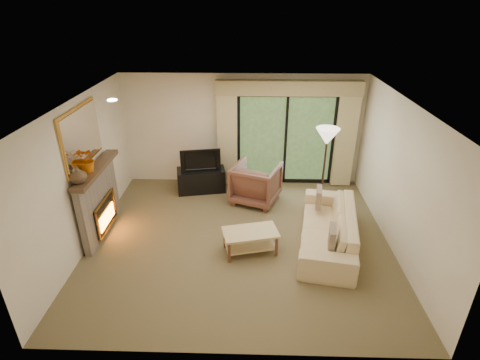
{
  "coord_description": "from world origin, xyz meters",
  "views": [
    {
      "loc": [
        0.18,
        -5.79,
        4.12
      ],
      "look_at": [
        0.0,
        0.3,
        1.1
      ],
      "focal_mm": 28.0,
      "sensor_mm": 36.0,
      "label": 1
    }
  ],
  "objects_px": {
    "coffee_table": "(250,241)",
    "sofa": "(328,227)",
    "armchair": "(256,183)",
    "media_console": "(201,180)"
  },
  "relations": [
    {
      "from": "armchair",
      "to": "coffee_table",
      "type": "relative_size",
      "value": 1.02
    },
    {
      "from": "armchair",
      "to": "coffee_table",
      "type": "bearing_deg",
      "value": 107.11
    },
    {
      "from": "armchair",
      "to": "sofa",
      "type": "distance_m",
      "value": 2.02
    },
    {
      "from": "armchair",
      "to": "coffee_table",
      "type": "distance_m",
      "value": 1.87
    },
    {
      "from": "sofa",
      "to": "armchair",
      "type": "bearing_deg",
      "value": -129.91
    },
    {
      "from": "armchair",
      "to": "coffee_table",
      "type": "height_order",
      "value": "armchair"
    },
    {
      "from": "coffee_table",
      "to": "sofa",
      "type": "bearing_deg",
      "value": -1.06
    },
    {
      "from": "sofa",
      "to": "coffee_table",
      "type": "bearing_deg",
      "value": -67.47
    },
    {
      "from": "armchair",
      "to": "media_console",
      "type": "bearing_deg",
      "value": 1.0
    },
    {
      "from": "sofa",
      "to": "coffee_table",
      "type": "xyz_separation_m",
      "value": [
        -1.41,
        -0.31,
        -0.13
      ]
    }
  ]
}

